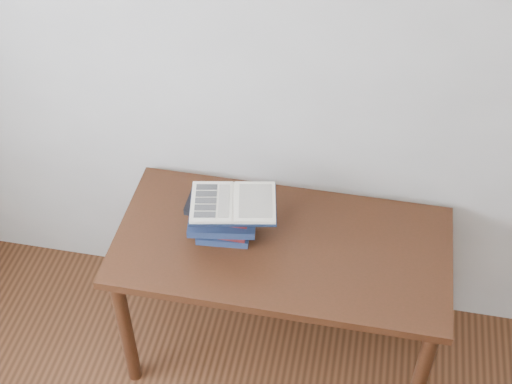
# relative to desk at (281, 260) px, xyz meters

# --- Properties ---
(desk) EXTENTS (1.33, 0.67, 0.71)m
(desk) POSITION_rel_desk_xyz_m (0.00, 0.00, 0.00)
(desk) COLOR #3F1D0F
(desk) RESTS_ON ground
(book_stack) EXTENTS (0.28, 0.20, 0.18)m
(book_stack) POSITION_rel_desk_xyz_m (-0.24, 0.01, 0.19)
(book_stack) COLOR navy
(book_stack) RESTS_ON desk
(open_book) EXTENTS (0.37, 0.29, 0.03)m
(open_book) POSITION_rel_desk_xyz_m (-0.19, -0.01, 0.29)
(open_book) COLOR black
(open_book) RESTS_ON book_stack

